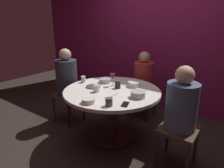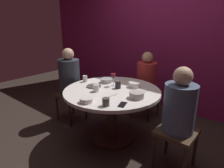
{
  "view_description": "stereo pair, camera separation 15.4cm",
  "coord_description": "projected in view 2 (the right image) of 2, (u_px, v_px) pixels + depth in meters",
  "views": [
    {
      "loc": [
        1.44,
        -1.99,
        1.6
      ],
      "look_at": [
        0.0,
        0.0,
        0.81
      ],
      "focal_mm": 31.56,
      "sensor_mm": 36.0,
      "label": 1
    },
    {
      "loc": [
        1.56,
        -1.89,
        1.6
      ],
      "look_at": [
        0.0,
        0.0,
        0.81
      ],
      "focal_mm": 31.56,
      "sensor_mm": 36.0,
      "label": 2
    }
  ],
  "objects": [
    {
      "name": "bowl_serving_large",
      "position": [
        106.0,
        80.0,
        2.91
      ],
      "size": [
        0.17,
        0.17,
        0.06
      ],
      "primitive_type": "cylinder",
      "color": "#B7B7BC",
      "rests_on": "dining_table"
    },
    {
      "name": "cell_phone",
      "position": [
        122.0,
        105.0,
        2.14
      ],
      "size": [
        0.11,
        0.16,
        0.01
      ],
      "primitive_type": "cube",
      "rotation": [
        0.0,
        0.0,
        3.48
      ],
      "color": "black",
      "rests_on": "dining_table"
    },
    {
      "name": "bowl_salad_center",
      "position": [
        137.0,
        95.0,
        2.32
      ],
      "size": [
        0.18,
        0.18,
        0.07
      ],
      "primitive_type": "cylinder",
      "color": "#B2ADA3",
      "rests_on": "dining_table"
    },
    {
      "name": "dinner_plate",
      "position": [
        94.0,
        86.0,
        2.72
      ],
      "size": [
        0.2,
        0.2,
        0.01
      ],
      "primitive_type": "cylinder",
      "color": "#4C4742",
      "rests_on": "dining_table"
    },
    {
      "name": "cup_by_left_diner",
      "position": [
        96.0,
        88.0,
        2.53
      ],
      "size": [
        0.08,
        0.08,
        0.09
      ],
      "primitive_type": "cylinder",
      "color": "silver",
      "rests_on": "dining_table"
    },
    {
      "name": "dining_table",
      "position": [
        112.0,
        101.0,
        2.65
      ],
      "size": [
        1.28,
        1.28,
        0.73
      ],
      "color": "silver",
      "rests_on": "ground"
    },
    {
      "name": "bowl_small_white",
      "position": [
        86.0,
        100.0,
        2.2
      ],
      "size": [
        0.15,
        0.15,
        0.05
      ],
      "primitive_type": "cylinder",
      "color": "silver",
      "rests_on": "dining_table"
    },
    {
      "name": "wine_glass",
      "position": [
        113.0,
        77.0,
        2.73
      ],
      "size": [
        0.08,
        0.08,
        0.18
      ],
      "color": "silver",
      "rests_on": "dining_table"
    },
    {
      "name": "knife_near_plate",
      "position": [
        146.0,
        91.0,
        2.53
      ],
      "size": [
        0.05,
        0.18,
        0.01
      ],
      "primitive_type": "cube",
      "rotation": [
        0.0,
        0.0,
        0.18
      ],
      "color": "#B7B7BC",
      "rests_on": "dining_table"
    },
    {
      "name": "candle_holder",
      "position": [
        118.0,
        85.0,
        2.65
      ],
      "size": [
        0.08,
        0.08,
        0.11
      ],
      "color": "black",
      "rests_on": "dining_table"
    },
    {
      "name": "bowl_sauce_side",
      "position": [
        134.0,
        85.0,
        2.7
      ],
      "size": [
        0.16,
        0.16,
        0.07
      ],
      "primitive_type": "cylinder",
      "color": "silver",
      "rests_on": "dining_table"
    },
    {
      "name": "fork_near_plate",
      "position": [
        112.0,
        96.0,
        2.39
      ],
      "size": [
        0.03,
        0.18,
        0.01
      ],
      "primitive_type": "cube",
      "rotation": [
        0.0,
        0.0,
        -0.07
      ],
      "color": "#B7B7BC",
      "rests_on": "dining_table"
    },
    {
      "name": "ground_plane",
      "position": [
        112.0,
        137.0,
        2.83
      ],
      "size": [
        8.0,
        8.0,
        0.0
      ],
      "primitive_type": "plane",
      "color": "#2D231E"
    },
    {
      "name": "seated_diner_back",
      "position": [
        146.0,
        78.0,
        3.27
      ],
      "size": [
        0.4,
        0.4,
        1.13
      ],
      "rotation": [
        0.0,
        0.0,
        4.71
      ],
      "color": "#3F2D1E",
      "rests_on": "ground"
    },
    {
      "name": "cup_near_candle",
      "position": [
        85.0,
        79.0,
        2.93
      ],
      "size": [
        0.07,
        0.07,
        0.09
      ],
      "primitive_type": "cylinder",
      "color": "silver",
      "rests_on": "dining_table"
    },
    {
      "name": "back_wall",
      "position": [
        166.0,
        38.0,
        3.55
      ],
      "size": [
        6.0,
        0.1,
        2.6
      ],
      "primitive_type": "cube",
      "color": "maroon",
      "rests_on": "ground"
    },
    {
      "name": "seated_diner_left",
      "position": [
        69.0,
        77.0,
        3.14
      ],
      "size": [
        0.4,
        0.4,
        1.2
      ],
      "rotation": [
        0.0,
        0.0,
        6.28
      ],
      "color": "#3F2D1E",
      "rests_on": "ground"
    },
    {
      "name": "cup_by_right_diner",
      "position": [
        106.0,
        102.0,
        2.1
      ],
      "size": [
        0.08,
        0.08,
        0.09
      ],
      "primitive_type": "cylinder",
      "color": "#4C4742",
      "rests_on": "dining_table"
    },
    {
      "name": "seated_diner_right",
      "position": [
        179.0,
        109.0,
        2.05
      ],
      "size": [
        0.4,
        0.4,
        1.17
      ],
      "rotation": [
        0.0,
        0.0,
        3.14
      ],
      "color": "#3F2D1E",
      "rests_on": "ground"
    }
  ]
}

